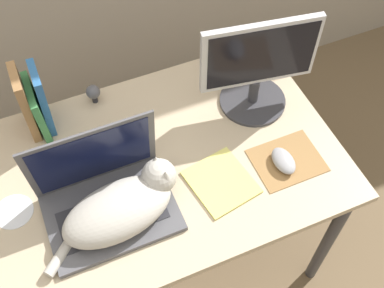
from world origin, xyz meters
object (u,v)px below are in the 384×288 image
at_px(notepad, 221,182).
at_px(external_monitor, 258,67).
at_px(computer_mouse, 283,161).
at_px(webcam, 93,92).
at_px(laptop, 106,196).
at_px(book_row, 34,103).
at_px(cat, 123,206).
at_px(cd_disc, 14,212).

bearing_deg(notepad, external_monitor, 46.75).
relative_size(external_monitor, notepad, 1.69).
bearing_deg(computer_mouse, webcam, 134.25).
distance_m(laptop, book_row, 0.41).
distance_m(cat, cd_disc, 0.35).
xyz_separation_m(external_monitor, webcam, (-0.52, 0.22, -0.13)).
bearing_deg(cat, book_row, 108.95).
bearing_deg(cat, notepad, -1.17).
xyz_separation_m(laptop, external_monitor, (0.60, 0.20, 0.12)).
height_order(cat, cd_disc, cat).
relative_size(cat, webcam, 5.97).
bearing_deg(notepad, webcam, 119.34).
height_order(computer_mouse, notepad, computer_mouse).
distance_m(book_row, cd_disc, 0.35).
xyz_separation_m(laptop, webcam, (0.08, 0.42, -0.01)).
relative_size(book_row, notepad, 1.12).
height_order(cat, external_monitor, external_monitor).
height_order(laptop, notepad, laptop).
bearing_deg(computer_mouse, laptop, 171.99).
relative_size(external_monitor, cd_disc, 3.22).
xyz_separation_m(cat, book_row, (-0.15, 0.44, 0.05)).
relative_size(laptop, cat, 0.86).
bearing_deg(cd_disc, computer_mouse, -11.39).
height_order(book_row, cd_disc, book_row).
distance_m(cat, book_row, 0.47).
distance_m(cat, webcam, 0.48).
relative_size(laptop, book_row, 1.51).
relative_size(cat, cd_disc, 3.75).
xyz_separation_m(laptop, notepad, (0.35, -0.06, -0.05)).
xyz_separation_m(computer_mouse, notepad, (-0.21, 0.02, -0.02)).
xyz_separation_m(cat, notepad, (0.32, -0.01, -0.06)).
relative_size(laptop, external_monitor, 1.00).
height_order(laptop, cat, laptop).
bearing_deg(external_monitor, notepad, -133.25).
relative_size(external_monitor, book_row, 1.51).
distance_m(external_monitor, webcam, 0.58).
bearing_deg(notepad, cd_disc, 166.21).
xyz_separation_m(external_monitor, notepad, (-0.24, -0.26, -0.17)).
relative_size(computer_mouse, book_row, 0.42).
bearing_deg(webcam, notepad, -60.66).
relative_size(notepad, webcam, 3.03).
bearing_deg(book_row, external_monitor, -14.78).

